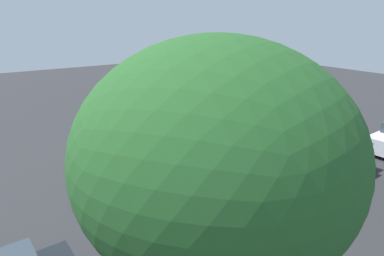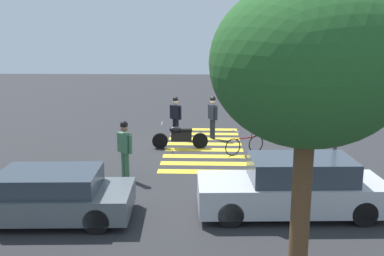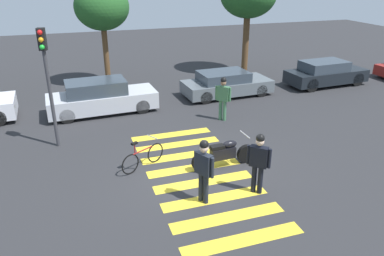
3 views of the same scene
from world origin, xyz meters
name	(u,v)px [view 1 (image 1 of 3)]	position (x,y,z in m)	size (l,w,h in m)	color
ground_plane	(187,141)	(0.00, 0.00, 0.00)	(60.00, 60.00, 0.00)	#2B2B2D
police_motorcycle	(174,138)	(0.93, 0.25, 0.45)	(2.19, 0.62, 1.02)	black
leaning_bicycle	(222,134)	(-1.52, 0.97, 0.37)	(1.50, 0.87, 0.99)	black
officer_on_foot	(152,119)	(1.23, -1.42, 1.05)	(0.53, 0.49, 1.81)	black
officer_by_motorcycle	(178,114)	(-0.35, -1.38, 1.07)	(0.40, 0.62, 1.84)	#1E232D
pedestrian_bystander	(191,158)	(2.42, 3.93, 1.08)	(0.52, 0.51, 1.85)	#3F724C
crosswalk_stripes	(187,141)	(0.00, 0.00, 0.00)	(3.02, 6.75, 0.01)	yellow
car_silver_sedan	(324,161)	(-2.26, 6.42, 0.69)	(4.69, 1.90, 1.46)	black
car_grey_coupe	(209,220)	(3.85, 6.94, 0.59)	(4.44, 2.03, 1.22)	black
traffic_light_pole	(299,90)	(-4.10, 3.49, 2.77)	(0.28, 0.35, 4.12)	#38383D
street_tree_far	(215,161)	(6.67, 10.69, 4.52)	(3.24, 3.24, 5.94)	brown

